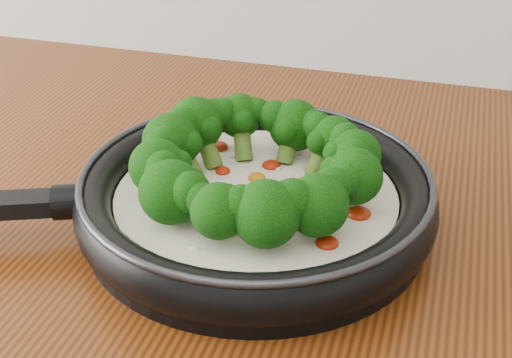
% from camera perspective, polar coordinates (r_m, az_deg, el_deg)
% --- Properties ---
extents(skillet, '(0.56, 0.44, 0.10)m').
position_cam_1_polar(skillet, '(0.65, -0.36, -0.88)').
color(skillet, black).
rests_on(skillet, counter).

